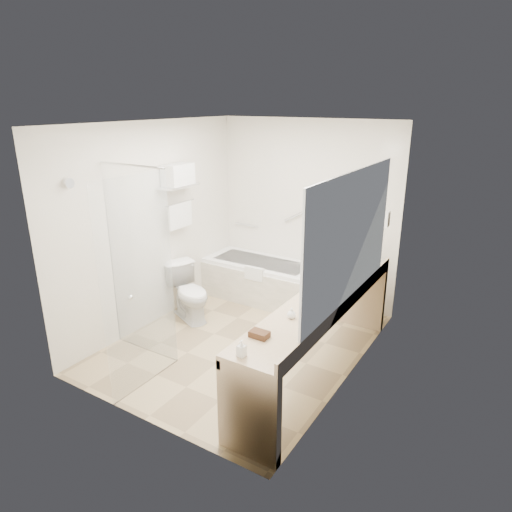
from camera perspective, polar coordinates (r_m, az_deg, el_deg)
The scene contains 25 objects.
floor at distance 5.48m, azimuth -1.69°, elevation -10.82°, with size 3.20×3.20×0.00m, color tan.
ceiling at distance 4.76m, azimuth -1.99°, elevation 16.29°, with size 2.60×3.20×0.10m, color silver.
wall_back at distance 6.32m, azimuth 6.26°, elevation 5.42°, with size 2.60×0.10×2.50m, color silver.
wall_front at distance 3.83m, azimuth -15.21°, elevation -4.35°, with size 2.60×0.10×2.50m, color silver.
wall_left at distance 5.77m, azimuth -12.66°, elevation 3.75°, with size 0.10×3.20×2.50m, color silver.
wall_right at distance 4.43m, azimuth 12.34°, elevation -0.92°, with size 0.10×3.20×2.50m, color silver.
bathtub at distance 6.54m, azimuth 0.62°, elevation -2.96°, with size 1.60×0.73×0.59m.
grab_bar_short at distance 6.81m, azimuth -1.20°, elevation 3.92°, with size 0.03×0.03×0.40m, color silver.
grab_bar_long at distance 6.31m, azimuth 5.69°, elevation 5.41°, with size 0.03×0.03×0.60m, color silver.
shower_enclosure at distance 4.76m, azimuth -14.41°, elevation -2.04°, with size 0.96×0.91×2.11m.
towel_shelf at distance 5.83m, azimuth -9.68°, elevation 9.16°, with size 0.24×0.55×0.81m.
vanity_counter at distance 4.63m, azimuth 7.94°, elevation -7.96°, with size 0.55×2.70×0.95m.
sink at distance 4.88m, azimuth 10.30°, elevation -4.30°, with size 0.40×0.52×0.14m, color white.
faucet at distance 4.79m, azimuth 11.98°, elevation -3.43°, with size 0.03×0.03×0.14m, color silver.
mirror at distance 4.20m, azimuth 11.80°, elevation 2.36°, with size 0.02×2.00×1.20m, color #B0B6BC.
hairdryer_unit at distance 5.35m, azimuth 15.87°, elevation 4.48°, with size 0.08×0.10×0.18m, color silver.
toilet at distance 5.98m, azimuth -8.32°, elevation -4.57°, with size 0.40×0.72×0.71m, color white.
amenity_basket at distance 3.84m, azimuth 0.42°, elevation -9.75°, with size 0.16×0.11×0.05m, color #432618.
soap_bottle_a at distance 3.59m, azimuth -1.81°, elevation -11.96°, with size 0.06×0.14×0.06m, color silver.
soap_bottle_b at distance 4.16m, azimuth 4.45°, elevation -7.27°, with size 0.08×0.10×0.08m, color silver.
water_bottle_left at distance 5.62m, azimuth 12.06°, elevation -0.05°, with size 0.05×0.05×0.18m.
water_bottle_mid at distance 5.09m, azimuth 9.55°, elevation -1.89°, with size 0.06×0.06×0.18m.
water_bottle_right at distance 5.62m, azimuth 12.76°, elevation -0.04°, with size 0.06×0.06×0.19m.
drinking_glass_near at distance 5.65m, azimuth 11.94°, elevation -0.25°, with size 0.08×0.08×0.10m, color silver.
drinking_glass_far at distance 4.86m, azimuth 9.12°, elevation -3.42°, with size 0.06×0.06×0.08m, color silver.
Camera 1 is at (2.64, -3.95, 2.73)m, focal length 32.00 mm.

